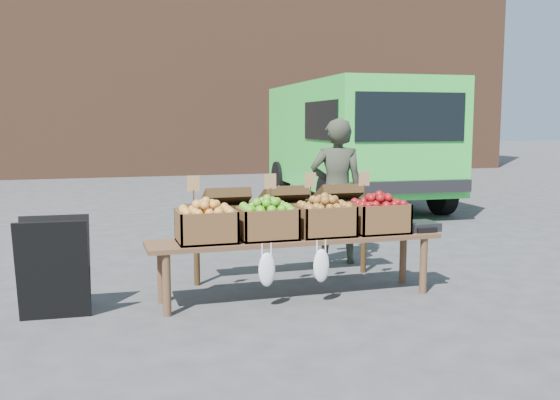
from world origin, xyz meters
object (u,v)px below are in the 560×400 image
object	(u,v)px
vendor	(337,191)
crate_green_apples	(379,218)
display_bench	(296,268)
weighing_scale	(418,226)
chalkboard_sign	(54,268)
crate_russet_pears	(267,223)
crate_red_apples	(324,220)
delivery_van	(353,145)
back_table	(284,229)
crate_golden_apples	(206,226)

from	to	relation	value
vendor	crate_green_apples	bearing A→B (deg)	106.76
display_bench	weighing_scale	bearing A→B (deg)	0.00
vendor	chalkboard_sign	bearing A→B (deg)	43.23
crate_russet_pears	crate_red_apples	distance (m)	0.55
delivery_van	weighing_scale	distance (m)	6.21
crate_red_apples	weighing_scale	xyz separation A→B (m)	(0.98, 0.00, -0.10)
vendor	crate_red_apples	xyz separation A→B (m)	(-0.64, -1.26, -0.12)
weighing_scale	crate_russet_pears	bearing A→B (deg)	180.00
back_table	display_bench	world-z (taller)	back_table
delivery_van	crate_red_apples	size ratio (longest dim) A/B	10.47
crate_russet_pears	crate_red_apples	size ratio (longest dim) A/B	1.00
crate_red_apples	chalkboard_sign	bearing A→B (deg)	179.68
back_table	crate_red_apples	bearing A→B (deg)	-76.77
display_bench	crate_golden_apples	bearing A→B (deg)	180.00
delivery_van	crate_green_apples	size ratio (longest dim) A/B	10.47
chalkboard_sign	display_bench	world-z (taller)	chalkboard_sign
vendor	crate_red_apples	size ratio (longest dim) A/B	3.31
chalkboard_sign	crate_golden_apples	size ratio (longest dim) A/B	1.70
chalkboard_sign	delivery_van	bearing A→B (deg)	51.24
chalkboard_sign	crate_russet_pears	xyz separation A→B (m)	(1.81, -0.01, 0.28)
display_bench	chalkboard_sign	bearing A→B (deg)	179.64
weighing_scale	crate_green_apples	bearing A→B (deg)	180.00
chalkboard_sign	back_table	bearing A→B (deg)	20.78
display_bench	crate_red_apples	size ratio (longest dim) A/B	5.40
weighing_scale	display_bench	bearing A→B (deg)	180.00
crate_golden_apples	delivery_van	bearing A→B (deg)	56.04
vendor	chalkboard_sign	size ratio (longest dim) A/B	1.94
delivery_van	crate_russet_pears	size ratio (longest dim) A/B	10.47
crate_russet_pears	crate_green_apples	distance (m)	1.10
chalkboard_sign	crate_green_apples	world-z (taller)	same
vendor	crate_golden_apples	xyz separation A→B (m)	(-1.74, -1.26, -0.12)
vendor	crate_russet_pears	xyz separation A→B (m)	(-1.19, -1.26, -0.12)
vendor	chalkboard_sign	world-z (taller)	vendor
delivery_van	crate_golden_apples	xyz separation A→B (m)	(-3.97, -5.89, -0.46)
delivery_van	back_table	world-z (taller)	delivery_van
chalkboard_sign	crate_russet_pears	size ratio (longest dim) A/B	1.70
crate_green_apples	weighing_scale	bearing A→B (deg)	0.00
crate_golden_apples	crate_green_apples	distance (m)	1.65
crate_red_apples	weighing_scale	size ratio (longest dim) A/B	1.47
crate_green_apples	weighing_scale	xyz separation A→B (m)	(0.43, 0.00, -0.10)
chalkboard_sign	crate_golden_apples	world-z (taller)	same
delivery_van	chalkboard_sign	bearing A→B (deg)	-128.99
vendor	chalkboard_sign	distance (m)	3.27
crate_golden_apples	crate_russet_pears	xyz separation A→B (m)	(0.55, 0.00, 0.00)
delivery_van	crate_red_apples	world-z (taller)	delivery_van
display_bench	crate_green_apples	xyz separation A→B (m)	(0.82, 0.00, 0.42)
vendor	crate_golden_apples	distance (m)	2.15
crate_golden_apples	crate_green_apples	xyz separation A→B (m)	(1.65, 0.00, 0.00)
crate_russet_pears	crate_green_apples	size ratio (longest dim) A/B	1.00
crate_red_apples	vendor	bearing A→B (deg)	63.19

